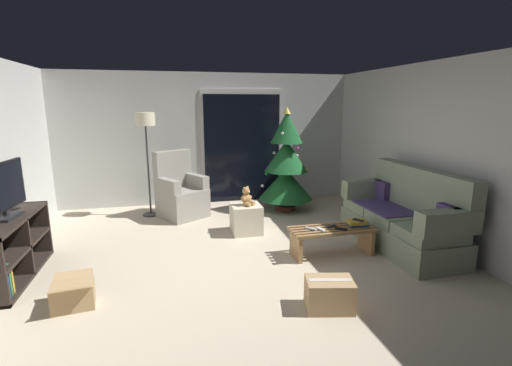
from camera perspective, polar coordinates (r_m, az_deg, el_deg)
ground_plane at (r=4.60m, az=-2.90°, el=-12.50°), size 7.00×7.00×0.00m
wall_back at (r=7.24m, az=-7.47°, el=6.82°), size 5.72×0.12×2.50m
wall_right at (r=5.51m, az=27.72°, el=3.82°), size 0.12×6.00×2.50m
patio_door_frame at (r=7.28m, az=-2.16°, el=5.76°), size 1.60×0.02×2.20m
patio_door_glass at (r=7.27m, az=-2.13°, el=5.35°), size 1.50×0.02×2.10m
couch at (r=5.40m, az=21.96°, el=-5.06°), size 0.80×1.95×1.08m
coffee_table at (r=4.87m, az=11.77°, el=-8.18°), size 1.10×0.40×0.36m
remote_black at (r=4.78m, az=13.13°, el=-6.99°), size 0.15×0.13×0.02m
remote_silver at (r=4.72m, az=8.53°, el=-7.05°), size 0.14×0.15×0.02m
remote_graphite at (r=4.86m, az=11.58°, el=-6.60°), size 0.16×0.10×0.02m
remote_white at (r=4.71m, az=10.08°, el=-7.13°), size 0.08×0.16×0.02m
book_stack at (r=4.97m, az=15.45°, el=-6.03°), size 0.28×0.21×0.08m
cell_phone at (r=4.95m, az=15.64°, el=-5.58°), size 0.13×0.16×0.01m
christmas_tree at (r=6.62m, az=4.71°, el=2.74°), size 0.97×0.97×1.87m
armchair at (r=6.45m, az=-11.66°, el=-1.64°), size 0.94×0.94×1.13m
floor_lamp at (r=6.48m, az=-16.80°, el=8.04°), size 0.32×0.32×1.78m
media_shelf at (r=4.90m, az=-34.31°, el=-8.90°), size 0.40×1.40×0.71m
television at (r=4.76m, az=-34.69°, el=-0.92°), size 0.24×0.84×0.61m
ottoman at (r=5.57m, az=-1.55°, el=-5.60°), size 0.44×0.44×0.44m
teddy_bear_honey at (r=5.47m, az=-1.48°, el=-2.24°), size 0.21×0.22×0.29m
teddy_bear_cream_by_tree at (r=6.34m, az=-0.07°, el=-4.26°), size 0.22×0.21×0.29m
cardboard_box_open_near_shelf at (r=4.06m, az=-26.58°, el=-15.37°), size 0.41×0.46×0.30m
cardboard_box_taped_mid_floor at (r=3.71m, az=11.35°, el=-16.62°), size 0.50×0.40×0.30m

